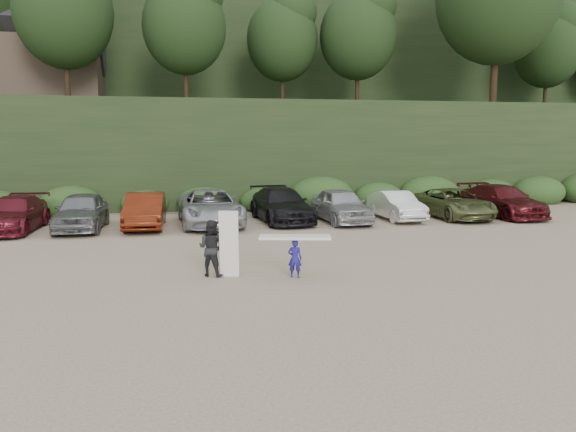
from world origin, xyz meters
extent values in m
plane|color=tan|center=(0.00, 0.00, 0.00)|extent=(120.00, 120.00, 0.00)
cube|color=black|center=(0.00, 22.00, 3.00)|extent=(80.00, 14.00, 6.00)
cube|color=black|center=(0.00, 40.00, 8.00)|extent=(90.00, 30.00, 16.00)
ellipsoid|color=black|center=(0.00, 22.00, 11.00)|extent=(66.00, 12.00, 10.00)
cube|color=#2B491E|center=(-0.55, 14.50, 0.60)|extent=(46.20, 2.00, 1.20)
cube|color=brown|center=(-12.00, 24.00, 8.00)|extent=(8.00, 6.00, 4.00)
imported|color=maroon|center=(-10.35, 9.95, 0.73)|extent=(2.34, 5.14, 1.46)
imported|color=slate|center=(-7.61, 9.75, 0.80)|extent=(2.02, 4.76, 1.61)
imported|color=#64220F|center=(-4.98, 9.77, 0.76)|extent=(1.77, 4.66, 1.52)
imported|color=#AAADB1|center=(-2.14, 9.92, 0.80)|extent=(2.83, 5.84, 1.60)
imported|color=black|center=(1.21, 10.40, 0.78)|extent=(2.58, 5.52, 1.56)
imported|color=#A5A5AA|center=(3.90, 9.61, 0.79)|extent=(2.07, 4.74, 1.59)
imported|color=white|center=(6.71, 9.80, 0.69)|extent=(1.57, 4.20, 1.37)
imported|color=#5B6238|center=(9.71, 9.84, 0.71)|extent=(2.55, 5.20, 1.42)
imported|color=#501216|center=(12.38, 9.85, 0.78)|extent=(2.59, 5.52, 1.56)
imported|color=navy|center=(-0.49, -0.19, 0.54)|extent=(0.46, 0.38, 1.09)
cube|color=white|center=(-0.49, -0.19, 1.15)|extent=(2.06, 0.97, 0.08)
imported|color=black|center=(-2.77, 0.48, 0.81)|extent=(0.99, 0.93, 1.62)
cube|color=white|center=(-2.30, 0.19, 0.95)|extent=(0.58, 0.37, 1.90)
camera|label=1|loc=(-3.85, -15.25, 3.90)|focal=35.00mm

